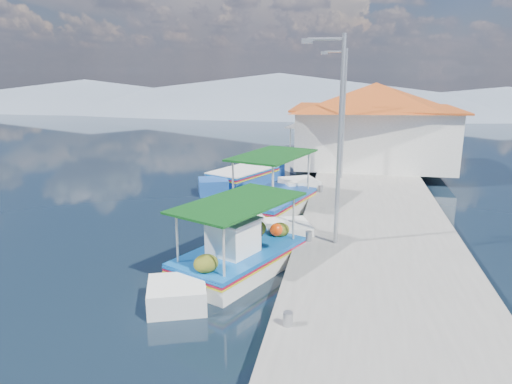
# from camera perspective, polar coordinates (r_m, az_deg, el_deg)

# --- Properties ---
(ground) EXTENTS (160.00, 160.00, 0.00)m
(ground) POSITION_cam_1_polar(r_m,az_deg,el_deg) (13.65, -10.76, -9.61)
(ground) COLOR black
(ground) RESTS_ON ground
(quay) EXTENTS (5.00, 44.00, 0.50)m
(quay) POSITION_cam_1_polar(r_m,az_deg,el_deg) (18.33, 13.98, -2.63)
(quay) COLOR gray
(quay) RESTS_ON ground
(bollards) EXTENTS (0.20, 17.20, 0.30)m
(bollards) POSITION_cam_1_polar(r_m,az_deg,el_deg) (17.49, 7.29, -1.77)
(bollards) COLOR #A5A8AD
(bollards) RESTS_ON quay
(main_caique) EXTENTS (3.86, 6.34, 2.29)m
(main_caique) POSITION_cam_1_polar(r_m,az_deg,el_deg) (13.39, -2.09, -7.78)
(main_caique) COLOR white
(main_caique) RESTS_ON ground
(caique_green_canopy) EXTENTS (3.53, 6.79, 2.67)m
(caique_green_canopy) POSITION_cam_1_polar(r_m,az_deg,el_deg) (18.66, 1.97, -1.42)
(caique_green_canopy) COLOR white
(caique_green_canopy) RESTS_ON ground
(caique_blue_hull) EXTENTS (3.65, 5.97, 1.17)m
(caique_blue_hull) POSITION_cam_1_polar(r_m,az_deg,el_deg) (23.55, -1.59, 1.74)
(caique_blue_hull) COLOR #1C4EAA
(caique_blue_hull) RESTS_ON ground
(caique_far) EXTENTS (2.83, 7.40, 2.61)m
(caique_far) POSITION_cam_1_polar(r_m,az_deg,el_deg) (29.35, 6.60, 4.54)
(caique_far) COLOR white
(caique_far) RESTS_ON ground
(harbor_building) EXTENTS (10.49, 10.49, 4.40)m
(harbor_building) POSITION_cam_1_polar(r_m,az_deg,el_deg) (26.70, 14.09, 8.19)
(harbor_building) COLOR white
(harbor_building) RESTS_ON quay
(lamp_post_near) EXTENTS (1.21, 0.14, 6.00)m
(lamp_post_near) POSITION_cam_1_polar(r_m,az_deg,el_deg) (13.63, 9.78, 7.28)
(lamp_post_near) COLOR #A5A8AD
(lamp_post_near) RESTS_ON quay
(lamp_post_far) EXTENTS (1.21, 0.14, 6.00)m
(lamp_post_far) POSITION_cam_1_polar(r_m,az_deg,el_deg) (22.59, 10.39, 10.05)
(lamp_post_far) COLOR #A5A8AD
(lamp_post_far) RESTS_ON quay
(mountain_ridge) EXTENTS (171.40, 96.00, 5.50)m
(mountain_ridge) POSITION_cam_1_polar(r_m,az_deg,el_deg) (67.63, 12.71, 11.22)
(mountain_ridge) COLOR slate
(mountain_ridge) RESTS_ON ground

